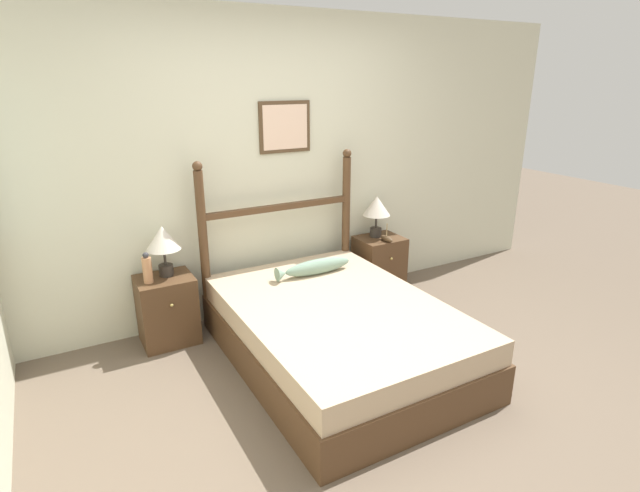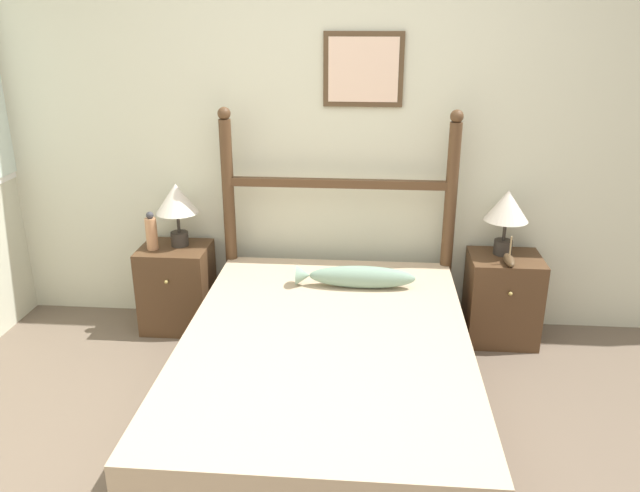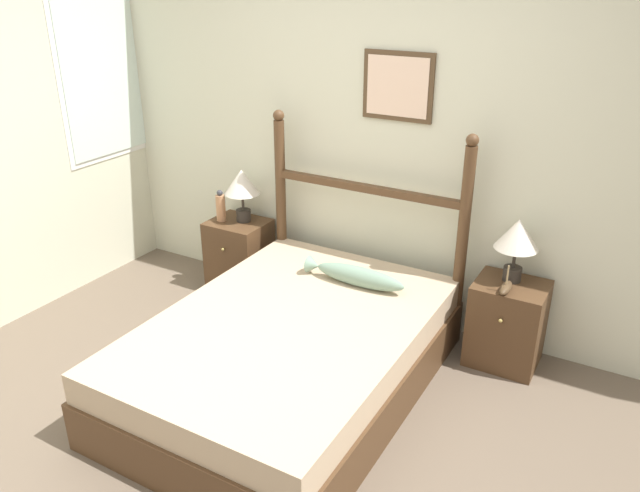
{
  "view_description": "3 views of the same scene",
  "coord_description": "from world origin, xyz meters",
  "px_view_note": "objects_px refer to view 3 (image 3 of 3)",
  "views": [
    {
      "loc": [
        -1.7,
        -2.21,
        2.03
      ],
      "look_at": [
        0.08,
        0.96,
        0.78
      ],
      "focal_mm": 28.0,
      "sensor_mm": 36.0,
      "label": 1
    },
    {
      "loc": [
        0.2,
        -2.08,
        1.92
      ],
      "look_at": [
        -0.04,
        0.93,
        0.79
      ],
      "focal_mm": 35.0,
      "sensor_mm": 36.0,
      "label": 2
    },
    {
      "loc": [
        1.69,
        -1.98,
        2.28
      ],
      "look_at": [
        -0.05,
        1.05,
        0.73
      ],
      "focal_mm": 35.0,
      "sensor_mm": 36.0,
      "label": 3
    }
  ],
  "objects_px": {
    "bed": "(289,355)",
    "nightstand_right": "(507,323)",
    "nightstand_left": "(240,255)",
    "fish_pillow": "(355,275)",
    "table_lamp_left": "(242,184)",
    "table_lamp_right": "(517,237)",
    "model_boat": "(506,288)",
    "bottle": "(221,207)"
  },
  "relations": [
    {
      "from": "bed",
      "to": "bottle",
      "type": "distance_m",
      "value": 1.5
    },
    {
      "from": "bed",
      "to": "nightstand_right",
      "type": "relative_size",
      "value": 3.69
    },
    {
      "from": "nightstand_right",
      "to": "nightstand_left",
      "type": "bearing_deg",
      "value": 180.0
    },
    {
      "from": "bottle",
      "to": "model_boat",
      "type": "height_order",
      "value": "bottle"
    },
    {
      "from": "nightstand_right",
      "to": "table_lamp_right",
      "type": "distance_m",
      "value": 0.56
    },
    {
      "from": "nightstand_left",
      "to": "table_lamp_left",
      "type": "height_order",
      "value": "table_lamp_left"
    },
    {
      "from": "bed",
      "to": "model_boat",
      "type": "bearing_deg",
      "value": 37.95
    },
    {
      "from": "nightstand_right",
      "to": "model_boat",
      "type": "xyz_separation_m",
      "value": [
        -0.01,
        -0.12,
        0.3
      ]
    },
    {
      "from": "table_lamp_left",
      "to": "model_boat",
      "type": "distance_m",
      "value": 2.03
    },
    {
      "from": "table_lamp_left",
      "to": "bed",
      "type": "bearing_deg",
      "value": -43.52
    },
    {
      "from": "bed",
      "to": "nightstand_right",
      "type": "distance_m",
      "value": 1.37
    },
    {
      "from": "nightstand_left",
      "to": "bottle",
      "type": "relative_size",
      "value": 2.26
    },
    {
      "from": "nightstand_right",
      "to": "fish_pillow",
      "type": "relative_size",
      "value": 0.81
    },
    {
      "from": "bottle",
      "to": "fish_pillow",
      "type": "distance_m",
      "value": 1.31
    },
    {
      "from": "bed",
      "to": "table_lamp_right",
      "type": "height_order",
      "value": "table_lamp_right"
    },
    {
      "from": "bed",
      "to": "nightstand_left",
      "type": "distance_m",
      "value": 1.37
    },
    {
      "from": "bed",
      "to": "nightstand_right",
      "type": "height_order",
      "value": "nightstand_right"
    },
    {
      "from": "table_lamp_right",
      "to": "fish_pillow",
      "type": "relative_size",
      "value": 0.59
    },
    {
      "from": "nightstand_left",
      "to": "nightstand_right",
      "type": "bearing_deg",
      "value": 0.0
    },
    {
      "from": "bottle",
      "to": "table_lamp_left",
      "type": "bearing_deg",
      "value": 27.2
    },
    {
      "from": "model_boat",
      "to": "bed",
      "type": "bearing_deg",
      "value": -142.05
    },
    {
      "from": "bed",
      "to": "fish_pillow",
      "type": "height_order",
      "value": "fish_pillow"
    },
    {
      "from": "nightstand_right",
      "to": "table_lamp_right",
      "type": "height_order",
      "value": "table_lamp_right"
    },
    {
      "from": "nightstand_right",
      "to": "table_lamp_left",
      "type": "distance_m",
      "value": 2.09
    },
    {
      "from": "table_lamp_left",
      "to": "bottle",
      "type": "distance_m",
      "value": 0.24
    },
    {
      "from": "table_lamp_right",
      "to": "fish_pillow",
      "type": "bearing_deg",
      "value": -157.03
    },
    {
      "from": "table_lamp_right",
      "to": "model_boat",
      "type": "height_order",
      "value": "table_lamp_right"
    },
    {
      "from": "table_lamp_right",
      "to": "bottle",
      "type": "distance_m",
      "value": 2.16
    },
    {
      "from": "nightstand_right",
      "to": "bottle",
      "type": "distance_m",
      "value": 2.2
    },
    {
      "from": "table_lamp_left",
      "to": "nightstand_left",
      "type": "bearing_deg",
      "value": -130.12
    },
    {
      "from": "table_lamp_left",
      "to": "table_lamp_right",
      "type": "distance_m",
      "value": 2.0
    },
    {
      "from": "model_boat",
      "to": "fish_pillow",
      "type": "distance_m",
      "value": 0.91
    },
    {
      "from": "table_lamp_left",
      "to": "table_lamp_right",
      "type": "relative_size",
      "value": 1.0
    },
    {
      "from": "bed",
      "to": "fish_pillow",
      "type": "bearing_deg",
      "value": 77.73
    },
    {
      "from": "nightstand_right",
      "to": "table_lamp_left",
      "type": "bearing_deg",
      "value": 178.97
    },
    {
      "from": "table_lamp_left",
      "to": "table_lamp_right",
      "type": "bearing_deg",
      "value": 0.37
    },
    {
      "from": "nightstand_left",
      "to": "bed",
      "type": "bearing_deg",
      "value": -41.53
    },
    {
      "from": "bed",
      "to": "table_lamp_left",
      "type": "relative_size",
      "value": 5.04
    },
    {
      "from": "table_lamp_left",
      "to": "fish_pillow",
      "type": "relative_size",
      "value": 0.59
    },
    {
      "from": "nightstand_right",
      "to": "model_boat",
      "type": "bearing_deg",
      "value": -95.31
    },
    {
      "from": "bottle",
      "to": "nightstand_left",
      "type": "bearing_deg",
      "value": 18.84
    },
    {
      "from": "table_lamp_right",
      "to": "bottle",
      "type": "height_order",
      "value": "table_lamp_right"
    }
  ]
}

